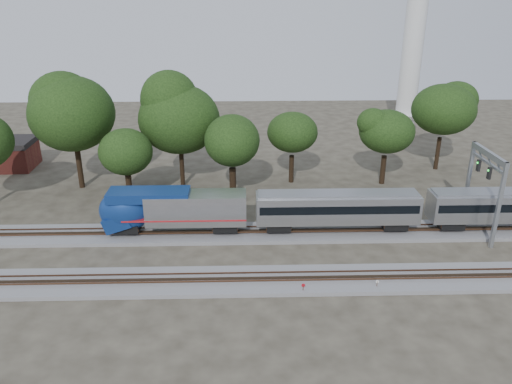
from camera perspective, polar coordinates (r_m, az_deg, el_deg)
ground at (r=51.09m, az=-0.85°, el=-7.93°), size 160.00×160.00×0.00m
track_far at (r=56.28m, az=-0.94°, el=-4.70°), size 160.00×5.00×0.73m
track_near at (r=47.55m, az=-0.78°, el=-10.11°), size 160.00×5.00×0.73m
train at (r=62.62m, az=27.16°, el=-1.32°), size 93.50×3.23×4.76m
switch_stand_red at (r=45.92m, az=5.41°, el=-10.80°), size 0.34×0.06×1.07m
switch_stand_white at (r=47.57m, az=13.67°, el=-10.15°), size 0.33×0.07×1.04m
switch_lever at (r=46.20m, az=5.85°, el=-11.38°), size 0.55×0.40×0.30m
signal_gantry at (r=59.76m, az=24.76°, el=1.85°), size 0.66×7.86×9.56m
brick_building at (r=86.15m, az=-26.95°, el=3.90°), size 9.63×7.00×4.49m
tree_1 at (r=71.05m, az=-20.27°, el=8.39°), size 10.61×10.61×14.96m
tree_2 at (r=64.65m, az=-14.67°, el=4.44°), size 6.93×6.93×9.77m
tree_3 at (r=68.26m, az=-8.77°, el=8.21°), size 9.71×9.71×13.70m
tree_4 at (r=63.35m, az=-2.76°, el=5.90°), size 8.12×8.12×11.44m
tree_5 at (r=69.73m, az=4.18°, el=6.82°), size 7.48×7.48×10.54m
tree_6 at (r=71.20m, az=14.72°, el=6.70°), size 7.74×7.74×10.91m
tree_7 at (r=79.55m, az=20.66°, el=8.82°), size 9.45×9.45×13.32m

